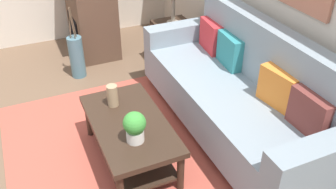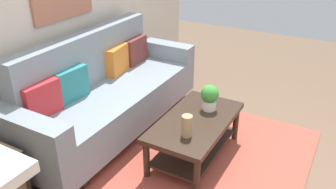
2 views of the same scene
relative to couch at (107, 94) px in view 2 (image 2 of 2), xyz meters
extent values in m
plane|color=brown|center=(-0.12, -1.66, -0.43)|extent=(9.47, 9.47, 0.00)
cube|color=beige|center=(-0.12, 0.54, 0.92)|extent=(5.47, 0.10, 2.70)
cube|color=#B24C3D|center=(-0.12, -1.16, -0.43)|extent=(2.39, 1.94, 0.01)
cube|color=gray|center=(0.00, -0.06, -0.11)|extent=(1.98, 0.84, 0.40)
cube|color=gray|center=(0.00, 0.26, 0.37)|extent=(1.98, 0.20, 0.56)
cube|color=gray|center=(-1.09, -0.06, -0.01)|extent=(0.20, 0.84, 0.60)
cube|color=gray|center=(1.09, -0.06, -0.01)|extent=(0.20, 0.84, 0.60)
cube|color=#332319|center=(-0.89, -0.06, -0.37)|extent=(0.08, 0.74, 0.12)
cube|color=#332319|center=(0.89, -0.06, -0.37)|extent=(0.08, 0.74, 0.12)
cube|color=red|center=(-0.75, 0.12, 0.25)|extent=(0.37, 0.15, 0.32)
cube|color=teal|center=(-0.38, 0.12, 0.25)|extent=(0.37, 0.15, 0.32)
cube|color=orange|center=(0.38, 0.12, 0.25)|extent=(0.37, 0.17, 0.32)
cube|color=brown|center=(0.75, 0.12, 0.25)|extent=(0.36, 0.13, 0.32)
cube|color=#332319|center=(-0.01, -1.07, -0.03)|extent=(1.10, 0.60, 0.05)
cube|color=#332319|center=(-0.01, -1.07, -0.31)|extent=(0.98, 0.50, 0.02)
cylinder|color=#332319|center=(-0.50, -1.32, -0.24)|extent=(0.06, 0.06, 0.38)
cylinder|color=#332319|center=(0.48, -1.32, -0.24)|extent=(0.06, 0.06, 0.38)
cylinder|color=#332319|center=(-0.50, -0.82, -0.24)|extent=(0.06, 0.06, 0.38)
cylinder|color=#332319|center=(0.48, -0.82, -0.24)|extent=(0.06, 0.06, 0.38)
cylinder|color=tan|center=(-0.30, -1.12, 0.10)|extent=(0.10, 0.10, 0.20)
cylinder|color=white|center=(0.24, -1.10, 0.05)|extent=(0.14, 0.14, 0.10)
sphere|color=green|center=(0.24, -1.10, 0.17)|extent=(0.18, 0.18, 0.18)
camera|label=1|loc=(2.36, -1.76, 1.90)|focal=39.45mm
camera|label=2|loc=(-2.61, -2.22, 1.70)|focal=36.99mm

